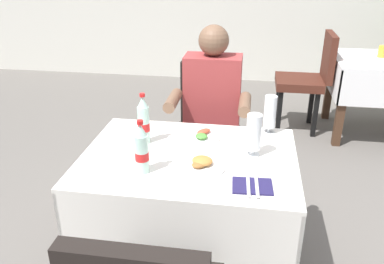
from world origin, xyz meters
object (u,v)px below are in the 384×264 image
object	(u,v)px
chair_far_diner_seat	(207,127)
plate_near_camera	(201,165)
seated_diner_far	(211,112)
cola_bottle_primary	(144,121)
main_dining_table	(189,187)
plate_far_diner	(200,136)
background_chair_left	(309,76)
napkin_cutlery_set	(252,186)
beer_glass_left	(270,114)
background_table_tumbler	(382,51)
background_dining_table	(380,79)
cola_bottle_secondary	(142,150)
beer_glass_middle	(254,135)

from	to	relation	value
chair_far_diner_seat	plate_near_camera	size ratio (longest dim) A/B	4.24
seated_diner_far	cola_bottle_primary	size ratio (longest dim) A/B	4.67
main_dining_table	plate_far_diner	distance (m)	0.28
chair_far_diner_seat	plate_far_diner	bearing A→B (deg)	-87.51
chair_far_diner_seat	background_chair_left	bearing A→B (deg)	58.69
chair_far_diner_seat	plate_far_diner	distance (m)	0.62
seated_diner_far	background_chair_left	world-z (taller)	seated_diner_far
napkin_cutlery_set	beer_glass_left	bearing A→B (deg)	82.28
beer_glass_left	background_chair_left	distance (m)	1.90
background_chair_left	chair_far_diner_seat	bearing A→B (deg)	-121.31
beer_glass_left	napkin_cutlery_set	world-z (taller)	beer_glass_left
plate_near_camera	background_table_tumbler	xyz separation A→B (m)	(1.39, 2.32, 0.04)
plate_near_camera	napkin_cutlery_set	world-z (taller)	plate_near_camera
chair_far_diner_seat	beer_glass_left	bearing A→B (deg)	-49.48
seated_diner_far	cola_bottle_primary	distance (m)	0.66
seated_diner_far	napkin_cutlery_set	bearing A→B (deg)	-73.20
beer_glass_left	napkin_cutlery_set	size ratio (longest dim) A/B	1.11
plate_near_camera	background_dining_table	xyz separation A→B (m)	(1.40, 2.26, -0.21)
napkin_cutlery_set	background_chair_left	size ratio (longest dim) A/B	0.20
main_dining_table	cola_bottle_primary	bearing A→B (deg)	157.07
napkin_cutlery_set	cola_bottle_primary	bearing A→B (deg)	148.38
main_dining_table	background_dining_table	bearing A→B (deg)	55.50
cola_bottle_secondary	background_dining_table	xyz separation A→B (m)	(1.66, 2.34, -0.30)
seated_diner_far	plate_near_camera	bearing A→B (deg)	-87.25
chair_far_diner_seat	background_chair_left	world-z (taller)	same
napkin_cutlery_set	background_table_tumbler	xyz separation A→B (m)	(1.15, 2.45, 0.05)
beer_glass_left	cola_bottle_secondary	xyz separation A→B (m)	(-0.57, -0.52, -0.00)
background_dining_table	napkin_cutlery_set	bearing A→B (deg)	-115.95
beer_glass_middle	cola_bottle_primary	world-z (taller)	cola_bottle_primary
background_dining_table	beer_glass_middle	bearing A→B (deg)	-119.09
main_dining_table	background_chair_left	size ratio (longest dim) A/B	1.08
main_dining_table	beer_glass_left	distance (m)	0.59
seated_diner_far	background_dining_table	xyz separation A→B (m)	(1.44, 1.47, -0.15)
seated_diner_far	background_dining_table	distance (m)	2.06
main_dining_table	beer_glass_middle	distance (m)	0.43
seated_diner_far	cola_bottle_secondary	xyz separation A→B (m)	(-0.22, -0.87, 0.15)
beer_glass_middle	background_table_tumbler	bearing A→B (deg)	61.83
beer_glass_middle	cola_bottle_primary	bearing A→B (deg)	174.07
background_chair_left	background_table_tumbler	bearing A→B (deg)	5.24
chair_far_diner_seat	beer_glass_middle	size ratio (longest dim) A/B	4.52
beer_glass_left	background_dining_table	bearing A→B (deg)	59.18
chair_far_diner_seat	napkin_cutlery_set	bearing A→B (deg)	-73.04
plate_far_diner	background_table_tumbler	distance (m)	2.47
background_dining_table	background_table_tumbler	xyz separation A→B (m)	(-0.01, 0.06, 0.25)
background_dining_table	plate_near_camera	bearing A→B (deg)	-121.79
seated_diner_far	plate_far_diner	bearing A→B (deg)	-91.26
main_dining_table	plate_near_camera	distance (m)	0.24
main_dining_table	background_table_tumbler	size ratio (longest dim) A/B	9.55
napkin_cutlery_set	plate_far_diner	bearing A→B (deg)	123.17
main_dining_table	cola_bottle_primary	xyz separation A→B (m)	(-0.25, 0.11, 0.30)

